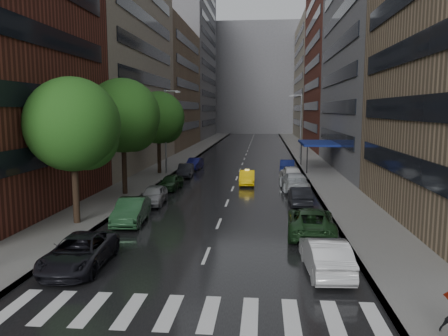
{
  "coord_description": "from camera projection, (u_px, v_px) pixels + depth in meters",
  "views": [
    {
      "loc": [
        2.69,
        -16.12,
        6.99
      ],
      "look_at": [
        0.0,
        13.52,
        3.0
      ],
      "focal_mm": 35.0,
      "sensor_mm": 36.0,
      "label": 1
    }
  ],
  "objects": [
    {
      "name": "sidewalk_left",
      "position": [
        187.0,
        155.0,
        67.23
      ],
      "size": [
        4.0,
        140.0,
        0.15
      ],
      "primitive_type": "cube",
      "color": "gray",
      "rests_on": "ground"
    },
    {
      "name": "taxi",
      "position": [
        247.0,
        178.0,
        40.92
      ],
      "size": [
        1.49,
        4.05,
        1.32
      ],
      "primitive_type": "imported",
      "rotation": [
        0.0,
        0.0,
        0.02
      ],
      "color": "yellow",
      "rests_on": "ground"
    },
    {
      "name": "buildings_left",
      "position": [
        160.0,
        56.0,
        74.33
      ],
      "size": [
        8.0,
        108.0,
        38.0
      ],
      "color": "maroon",
      "rests_on": "ground"
    },
    {
      "name": "crosswalk",
      "position": [
        189.0,
        313.0,
        15.09
      ],
      "size": [
        13.15,
        2.8,
        0.01
      ],
      "color": "silver",
      "rests_on": "ground"
    },
    {
      "name": "tree_far",
      "position": [
        158.0,
        118.0,
        46.89
      ],
      "size": [
        5.62,
        5.62,
        8.96
      ],
      "color": "#382619",
      "rests_on": "ground"
    },
    {
      "name": "sidewalk_right",
      "position": [
        305.0,
        156.0,
        65.62
      ],
      "size": [
        4.0,
        140.0,
        0.15
      ],
      "primitive_type": "cube",
      "color": "gray",
      "rests_on": "ground"
    },
    {
      "name": "awning",
      "position": [
        318.0,
        143.0,
        50.41
      ],
      "size": [
        4.0,
        8.0,
        3.12
      ],
      "color": "navy",
      "rests_on": "sidewalk_right"
    },
    {
      "name": "tree_near",
      "position": [
        73.0,
        125.0,
        25.85
      ],
      "size": [
        5.6,
        5.6,
        8.93
      ],
      "color": "#382619",
      "rests_on": "ground"
    },
    {
      "name": "building_far",
      "position": [
        255.0,
        80.0,
        131.44
      ],
      "size": [
        40.0,
        14.0,
        32.0
      ],
      "primitive_type": "cube",
      "color": "slate",
      "rests_on": "ground"
    },
    {
      "name": "tree_mid",
      "position": [
        123.0,
        116.0,
        35.01
      ],
      "size": [
        5.96,
        5.96,
        9.5
      ],
      "color": "#382619",
      "rests_on": "ground"
    },
    {
      "name": "parked_cars_right",
      "position": [
        298.0,
        191.0,
        33.41
      ],
      "size": [
        2.87,
        35.23,
        1.59
      ],
      "color": "silver",
      "rests_on": "ground"
    },
    {
      "name": "ground",
      "position": [
        193.0,
        289.0,
        17.08
      ],
      "size": [
        220.0,
        220.0,
        0.0
      ],
      "primitive_type": "plane",
      "color": "gray",
      "rests_on": "ground"
    },
    {
      "name": "street_lamp_left",
      "position": [
        166.0,
        129.0,
        46.74
      ],
      "size": [
        1.74,
        0.22,
        9.0
      ],
      "color": "gray",
      "rests_on": "sidewalk_left"
    },
    {
      "name": "buildings_right",
      "position": [
        342.0,
        59.0,
        69.71
      ],
      "size": [
        8.05,
        109.1,
        36.0
      ],
      "color": "#937A5B",
      "rests_on": "ground"
    },
    {
      "name": "road",
      "position": [
        246.0,
        156.0,
        66.44
      ],
      "size": [
        14.0,
        140.0,
        0.01
      ],
      "primitive_type": "cube",
      "color": "black",
      "rests_on": "ground"
    },
    {
      "name": "street_lamp_right",
      "position": [
        300.0,
        125.0,
        60.16
      ],
      "size": [
        1.74,
        0.22,
        9.0
      ],
      "color": "gray",
      "rests_on": "sidewalk_right"
    },
    {
      "name": "parked_cars_left",
      "position": [
        154.0,
        195.0,
        32.44
      ],
      "size": [
        2.6,
        37.19,
        1.55
      ],
      "color": "black",
      "rests_on": "ground"
    }
  ]
}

